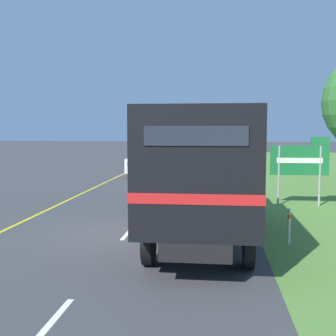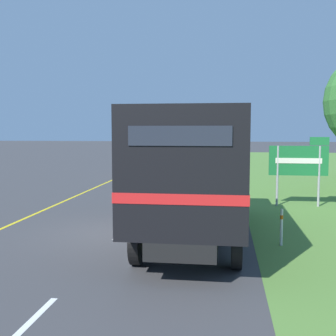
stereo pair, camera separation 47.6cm
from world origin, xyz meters
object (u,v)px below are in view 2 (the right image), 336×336
highway_sign (300,162)px  delineator_post (281,226)px  lead_car_silver_ahead (183,147)px  horse_trailer_truck (195,168)px  lead_car_grey_ahead (212,154)px  lead_car_white (148,160)px

highway_sign → delineator_post: 6.17m
lead_car_silver_ahead → delineator_post: (6.27, -36.66, -0.54)m
horse_trailer_truck → lead_car_silver_ahead: (-4.01, 36.20, -0.89)m
lead_car_grey_ahead → delineator_post: 25.58m
lead_car_white → highway_sign: 12.89m
lead_car_white → lead_car_silver_ahead: 20.58m
lead_car_grey_ahead → lead_car_white: bearing=-112.3°
lead_car_white → lead_car_grey_ahead: size_ratio=1.14×
horse_trailer_truck → lead_car_white: size_ratio=1.81×
horse_trailer_truck → lead_car_white: 16.20m
horse_trailer_truck → lead_car_silver_ahead: horse_trailer_truck is taller
lead_car_white → lead_car_silver_ahead: size_ratio=1.01×
lead_car_silver_ahead → lead_car_white: bearing=-90.5°
lead_car_white → lead_car_grey_ahead: 10.13m
lead_car_grey_ahead → highway_sign: bearing=-78.4°
horse_trailer_truck → highway_sign: 6.55m
horse_trailer_truck → lead_car_grey_ahead: 25.01m
highway_sign → delineator_post: bearing=-103.4°
lead_car_white → lead_car_grey_ahead: bearing=67.7°
lead_car_silver_ahead → highway_sign: size_ratio=1.65×
lead_car_white → lead_car_silver_ahead: lead_car_silver_ahead is taller
lead_car_silver_ahead → delineator_post: 37.19m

